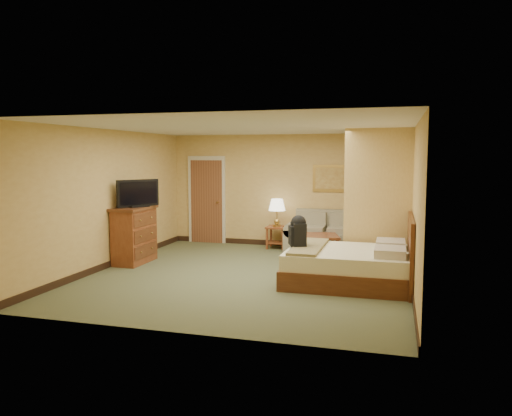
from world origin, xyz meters
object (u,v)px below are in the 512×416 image
(dresser, at_px, (134,235))
(bed, at_px, (353,265))
(coffee_table, at_px, (319,242))
(loveseat, at_px, (327,238))

(dresser, distance_m, bed, 4.33)
(bed, bearing_deg, coffee_table, 114.67)
(loveseat, height_order, bed, bed)
(coffee_table, distance_m, bed, 2.03)
(coffee_table, bearing_deg, loveseat, 86.28)
(loveseat, distance_m, dresser, 4.14)
(coffee_table, relative_size, bed, 0.45)
(loveseat, relative_size, dresser, 1.61)
(coffee_table, xyz_separation_m, dresser, (-3.44, -1.36, 0.21))
(loveseat, bearing_deg, bed, -73.47)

